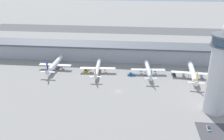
{
  "coord_description": "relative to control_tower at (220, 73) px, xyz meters",
  "views": [
    {
      "loc": [
        11.7,
        -170.57,
        91.9
      ],
      "look_at": [
        -7.13,
        20.76,
        8.73
      ],
      "focal_mm": 40.0,
      "sensor_mm": 36.0,
      "label": 1
    }
  ],
  "objects": [
    {
      "name": "service_truck_fuel",
      "position": [
        -19.03,
        54.85,
        -27.07
      ],
      "size": [
        3.38,
        6.46,
        3.12
      ],
      "color": "black",
      "rests_on": "ground"
    },
    {
      "name": "service_truck_baggage",
      "position": [
        -56.3,
        51.71,
        -27.25
      ],
      "size": [
        6.76,
        2.32,
        2.63
      ],
      "color": "black",
      "rests_on": "ground"
    },
    {
      "name": "airplane_gate_alpha",
      "position": [
        -127.4,
        58.64,
        -23.35
      ],
      "size": [
        30.33,
        38.1,
        14.57
      ],
      "color": "silver",
      "rests_on": "ground"
    },
    {
      "name": "terminal_building",
      "position": [
        -65.32,
        91.42,
        -20.16
      ],
      "size": [
        275.23,
        25.0,
        15.8
      ],
      "color": "#A3A8B2",
      "rests_on": "ground"
    },
    {
      "name": "airplane_gate_bravo",
      "position": [
        -86.8,
        55.0,
        -23.74
      ],
      "size": [
        32.25,
        39.9,
        11.82
      ],
      "color": "white",
      "rests_on": "ground"
    },
    {
      "name": "control_tower",
      "position": [
        0.0,
        0.0,
        0.0
      ],
      "size": [
        17.74,
        17.74,
        59.34
      ],
      "color": "silver",
      "rests_on": "ground"
    },
    {
      "name": "service_truck_catering",
      "position": [
        -97.69,
        57.3,
        -27.27
      ],
      "size": [
        4.44,
        8.82,
        2.58
      ],
      "color": "black",
      "rests_on": "ground"
    },
    {
      "name": "airplane_gate_charlie",
      "position": [
        -41.48,
        55.87,
        -23.64
      ],
      "size": [
        30.51,
        39.67,
        12.41
      ],
      "color": "silver",
      "rests_on": "ground"
    },
    {
      "name": "airplane_gate_delta",
      "position": [
        -3.73,
        51.86,
        -23.32
      ],
      "size": [
        36.0,
        43.36,
        14.63
      ],
      "color": "white",
      "rests_on": "ground"
    },
    {
      "name": "car_black_suv",
      "position": [
        -8.03,
        -21.0,
        -27.57
      ],
      "size": [
        1.99,
        4.79,
        1.52
      ],
      "color": "black",
      "rests_on": "ground"
    },
    {
      "name": "ground_plane",
      "position": [
        -65.32,
        21.42,
        -28.16
      ],
      "size": [
        1000.0,
        1000.0,
        0.0
      ],
      "primitive_type": "plane",
      "color": "gray"
    },
    {
      "name": "runway_strip",
      "position": [
        -65.32,
        212.01,
        -28.15
      ],
      "size": [
        412.85,
        44.0,
        0.01
      ],
      "primitive_type": "cube",
      "color": "#515154",
      "rests_on": "ground"
    }
  ]
}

